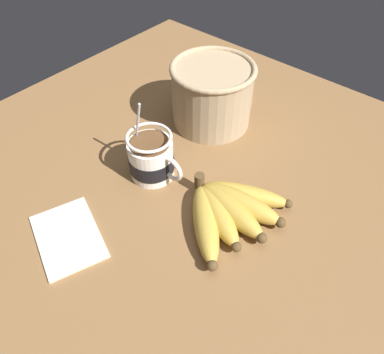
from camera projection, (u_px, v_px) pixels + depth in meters
The scene contains 6 objects.
table at pixel (183, 192), 76.76cm from camera, with size 111.01×111.01×3.25cm.
coffee_mug at pixel (152, 159), 75.04cm from camera, with size 13.80×9.23×16.86cm.
banana_bunch at pixel (228, 210), 68.89cm from camera, with size 19.15×22.88×4.44cm.
woven_basket at pixel (212, 94), 84.98cm from camera, with size 19.10×19.10×14.63cm.
napkin at pixel (68, 237), 66.97cm from camera, with size 17.74×15.14×0.60cm.
small_plate at pixel (213, 95), 97.50cm from camera, with size 19.85×19.85×0.60cm.
Camera 1 is at (34.21, -37.24, 59.48)cm, focal length 35.00 mm.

